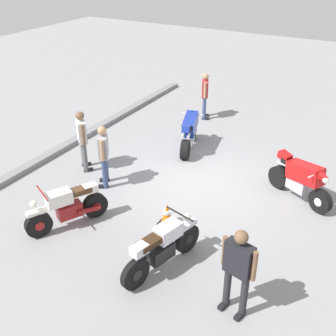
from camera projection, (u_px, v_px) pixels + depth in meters
The scene contains 11 objects.
ground_plane at pixel (200, 182), 11.17m from camera, with size 40.00×40.00×0.00m, color gray.
curb_edge at pixel (70, 144), 13.11m from camera, with size 14.00×0.30×0.15m, color gray.
motorcycle_cream_vintage at pixel (67, 208), 9.27m from camera, with size 1.81×1.07×1.07m.
motorcycle_silver_cruiser at pixel (162, 247), 8.03m from camera, with size 2.05×0.87×1.09m.
motorcycle_red_sportbike at pixel (301, 178), 10.19m from camera, with size 1.12×1.80×1.14m.
motorcycle_blue_sportbike at pixel (190, 131), 12.68m from camera, with size 1.92×0.87×1.14m.
person_in_white_shirt at pixel (82, 137), 11.35m from camera, with size 0.55×0.57×1.74m.
person_in_red_shirt at pixel (205, 93), 14.74m from camera, with size 0.62×0.46×1.66m.
person_in_gray_shirt at pixel (104, 152), 10.61m from camera, with size 0.60×0.49×1.69m.
person_in_black_shirt at pixel (238, 267), 6.86m from camera, with size 0.39×0.67×1.74m.
traffic_cone at pixel (167, 214), 9.45m from camera, with size 0.36×0.36×0.53m.
Camera 1 is at (-8.76, -3.94, 5.78)m, focal length 44.08 mm.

